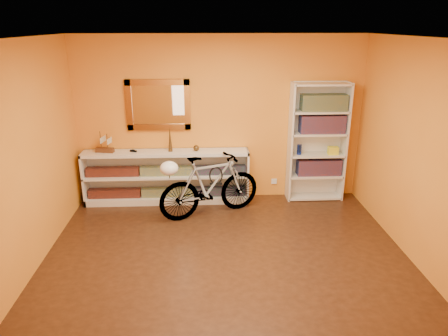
{
  "coord_description": "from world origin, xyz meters",
  "views": [
    {
      "loc": [
        -0.26,
        -4.42,
        2.75
      ],
      "look_at": [
        0.0,
        0.7,
        0.95
      ],
      "focal_mm": 33.32,
      "sensor_mm": 36.0,
      "label": 1
    }
  ],
  "objects_px": {
    "helmet": "(169,168)",
    "console_unit": "(167,177)",
    "bookcase": "(317,143)",
    "bicycle": "(210,185)"
  },
  "relations": [
    {
      "from": "console_unit",
      "to": "bicycle",
      "type": "distance_m",
      "value": 0.86
    },
    {
      "from": "helmet",
      "to": "console_unit",
      "type": "bearing_deg",
      "value": 98.22
    },
    {
      "from": "bicycle",
      "to": "bookcase",
      "type": "bearing_deg",
      "value": -94.06
    },
    {
      "from": "console_unit",
      "to": "bookcase",
      "type": "distance_m",
      "value": 2.45
    },
    {
      "from": "bookcase",
      "to": "console_unit",
      "type": "bearing_deg",
      "value": -179.4
    },
    {
      "from": "bookcase",
      "to": "helmet",
      "type": "height_order",
      "value": "bookcase"
    },
    {
      "from": "console_unit",
      "to": "helmet",
      "type": "distance_m",
      "value": 0.87
    },
    {
      "from": "console_unit",
      "to": "helmet",
      "type": "bearing_deg",
      "value": -81.78
    },
    {
      "from": "console_unit",
      "to": "bicycle",
      "type": "xyz_separation_m",
      "value": [
        0.68,
        -0.53,
        0.05
      ]
    },
    {
      "from": "bookcase",
      "to": "bicycle",
      "type": "height_order",
      "value": "bookcase"
    }
  ]
}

